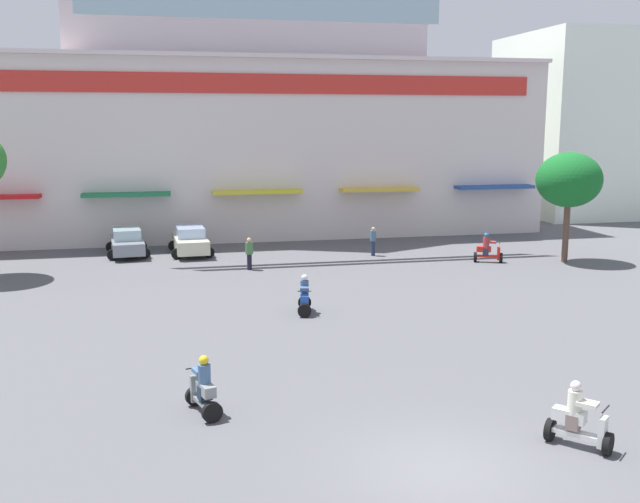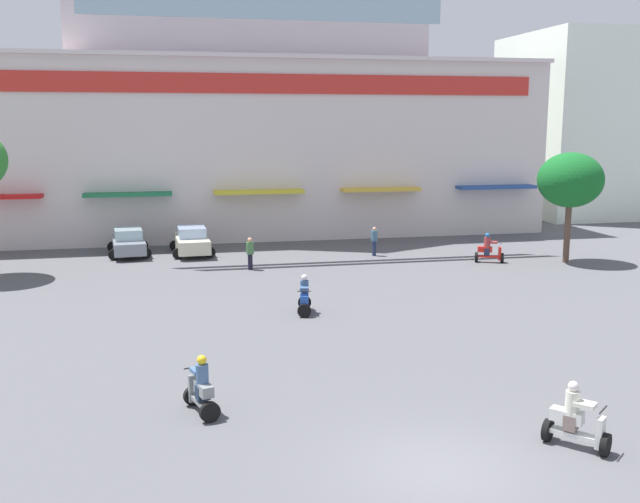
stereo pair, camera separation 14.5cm
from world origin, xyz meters
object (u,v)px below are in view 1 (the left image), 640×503
Objects in this scene: scooter_rider_3 at (488,250)px; scooter_rider_1 at (578,420)px; plaza_tree_1 at (569,180)px; pedestrian_2 at (373,240)px; parked_car_0 at (127,242)px; pedestrian_3 at (249,252)px; parked_car_1 at (190,241)px; scooter_rider_5 at (203,389)px; scooter_rider_4 at (305,298)px.

scooter_rider_1 is at bearing -109.88° from scooter_rider_3.
pedestrian_2 is (-9.35, 3.85, -3.39)m from plaza_tree_1.
pedestrian_2 is (-5.34, 3.08, 0.26)m from scooter_rider_3.
scooter_rider_3 is at bearing -17.90° from parked_car_0.
plaza_tree_1 is at bearing -5.03° from pedestrian_3.
pedestrian_3 is (-7.11, -2.40, 0.01)m from pedestrian_2.
parked_car_1 is 2.77× the size of scooter_rider_1.
parked_car_1 is at bearing 159.70° from scooter_rider_3.
pedestrian_3 is (-16.45, 1.45, -3.38)m from plaza_tree_1.
scooter_rider_5 is at bearing -91.39° from parked_car_1.
scooter_rider_4 is 0.93× the size of pedestrian_3.
parked_car_1 is at bearing 88.61° from scooter_rider_5.
pedestrian_2 is at bearing -12.43° from parked_car_0.
scooter_rider_3 is (7.52, 20.80, -0.01)m from scooter_rider_1.
plaza_tree_1 is at bearing -18.40° from parked_car_1.
scooter_rider_1 is 1.04× the size of scooter_rider_4.
pedestrian_2 reaches higher than scooter_rider_5.
scooter_rider_4 is (-11.34, -8.00, -0.03)m from scooter_rider_3.
scooter_rider_1 is 22.12m from scooter_rider_3.
scooter_rider_5 is at bearing -82.92° from parked_car_0.
pedestrian_3 reaches higher than scooter_rider_3.
scooter_rider_4 is at bearing 64.40° from scooter_rider_5.
parked_car_1 reaches higher than parked_car_0.
parked_car_1 is 2.76× the size of scooter_rider_3.
plaza_tree_1 is 3.81× the size of scooter_rider_4.
plaza_tree_1 is 3.64× the size of scooter_rider_5.
scooter_rider_3 is 6.17m from pedestrian_2.
scooter_rider_4 is (-15.34, -7.24, -3.68)m from plaza_tree_1.
parked_car_0 is (-22.57, 6.76, -3.54)m from plaza_tree_1.
pedestrian_3 reaches higher than scooter_rider_1.
plaza_tree_1 reaches higher than scooter_rider_1.
parked_car_0 is 19.51m from scooter_rider_3.
scooter_rider_3 is 0.98× the size of pedestrian_2.
parked_car_1 is 16.15m from scooter_rider_3.
scooter_rider_3 is at bearing -29.97° from pedestrian_2.
pedestrian_3 reaches higher than scooter_rider_5.
scooter_rider_5 is (-4.36, -9.10, 0.04)m from scooter_rider_4.
scooter_rider_3 is (15.15, -5.60, -0.14)m from parked_car_1.
scooter_rider_4 is at bearing -74.36° from parked_car_1.
scooter_rider_3 is 0.99× the size of scooter_rider_5.
pedestrian_3 reaches higher than parked_car_1.
scooter_rider_1 is at bearing -73.89° from parked_car_1.
parked_car_1 is 10.12m from pedestrian_2.
plaza_tree_1 reaches higher than scooter_rider_5.
scooter_rider_3 is at bearing -3.13° from pedestrian_3.
pedestrian_2 is 0.98× the size of pedestrian_3.
scooter_rider_1 reaches higher than scooter_rider_4.
scooter_rider_1 reaches higher than parked_car_0.
plaza_tree_1 is at bearing 25.25° from scooter_rider_4.
scooter_rider_1 is at bearing -73.39° from scooter_rider_4.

